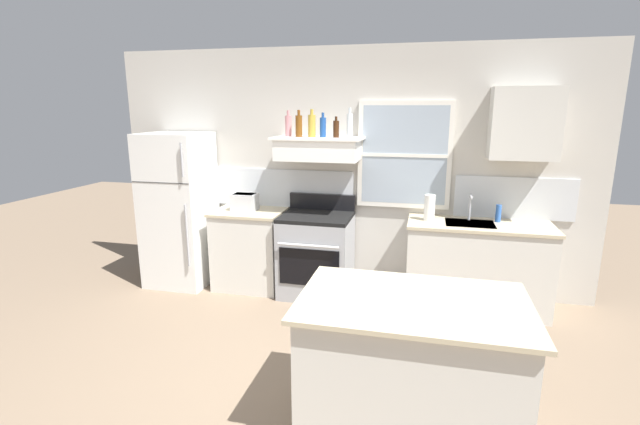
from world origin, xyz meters
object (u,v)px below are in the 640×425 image
bottle_champagne_gold_foil (312,125)px  toaster (245,202)px  stove_range (316,254)px  bottle_blue_liqueur (323,127)px  bottle_rose_pink (288,126)px  bottle_clear_tall (350,125)px  bottle_amber_wine (299,126)px  paper_towel_roll (429,208)px  kitchen_island (410,366)px  bottle_brown_stout (336,129)px  dish_soap_bottle (498,213)px  refrigerator (179,210)px

bottle_champagne_gold_foil → toaster: bearing=-178.5°
stove_range → bottle_blue_liqueur: (0.06, 0.05, 1.39)m
bottle_rose_pink → bottle_clear_tall: size_ratio=0.90×
bottle_rose_pink → bottle_amber_wine: bearing=-22.3°
paper_towel_roll → kitchen_island: (-0.08, -2.05, -0.59)m
bottle_brown_stout → kitchen_island: 2.64m
toaster → dish_soap_bottle: size_ratio=1.65×
bottle_clear_tall → paper_towel_roll: (0.86, -0.05, -0.83)m
dish_soap_bottle → toaster: bearing=-177.9°
bottle_blue_liqueur → bottle_brown_stout: 0.14m
bottle_champagne_gold_foil → kitchen_island: bottle_champagne_gold_foil is taller
bottle_clear_tall → toaster: bearing=-177.7°
refrigerator → dish_soap_bottle: (3.53, 0.16, 0.11)m
bottle_rose_pink → paper_towel_roll: bearing=-2.7°
toaster → bottle_blue_liqueur: bearing=0.7°
dish_soap_bottle → bottle_blue_liqueur: bearing=-177.2°
bottle_amber_wine → paper_towel_roll: (1.40, -0.02, -0.82)m
bottle_rose_pink → bottle_champagne_gold_foil: size_ratio=0.95×
bottle_blue_liqueur → dish_soap_bottle: 2.01m
bottle_brown_stout → kitchen_island: size_ratio=0.15×
refrigerator → toaster: (0.80, 0.06, 0.12)m
bottle_brown_stout → bottle_clear_tall: bottle_clear_tall is taller
bottle_blue_liqueur → dish_soap_bottle: bottle_blue_liqueur is taller
refrigerator → bottle_brown_stout: bearing=2.1°
paper_towel_roll → bottle_clear_tall: bearing=176.7°
toaster → paper_towel_roll: 2.04m
stove_range → paper_towel_roll: bearing=1.8°
kitchen_island → toaster: bearing=133.7°
toaster → dish_soap_bottle: toaster is taller
bottle_brown_stout → bottle_champagne_gold_foil: bearing=176.7°
refrigerator → bottle_clear_tall: bearing=3.2°
bottle_brown_stout → toaster: bearing=-179.7°
stove_range → bottle_champagne_gold_foil: bearing=136.3°
kitchen_island → bottle_champagne_gold_foil: bearing=119.5°
refrigerator → dish_soap_bottle: 3.54m
bottle_amber_wine → bottle_champagne_gold_foil: 0.14m
bottle_blue_liqueur → bottle_brown_stout: bottle_blue_liqueur is taller
toaster → kitchen_island: size_ratio=0.21×
refrigerator → bottle_clear_tall: 2.22m
bottle_clear_tall → bottle_blue_liqueur: bearing=-172.3°
dish_soap_bottle → bottle_amber_wine: bearing=-177.7°
bottle_rose_pink → kitchen_island: bearing=-55.7°
refrigerator → bottle_champagne_gold_foil: bearing=2.9°
bottle_champagne_gold_foil → dish_soap_bottle: bearing=2.3°
bottle_clear_tall → dish_soap_bottle: 1.77m
toaster → bottle_clear_tall: (1.19, 0.05, 0.86)m
bottle_clear_tall → refrigerator: bearing=-176.8°
bottle_rose_pink → kitchen_island: 2.93m
bottle_brown_stout → dish_soap_bottle: size_ratio=1.20×
paper_towel_roll → dish_soap_bottle: (0.69, 0.10, -0.04)m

